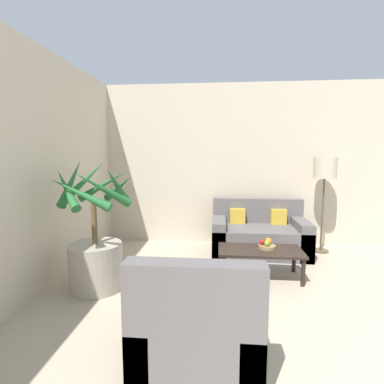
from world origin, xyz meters
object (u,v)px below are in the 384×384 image
sofa_loveseat (259,235)px  orange_fruit (268,241)px  apple_green (267,243)px  armchair (198,326)px  fruit_bowl (267,247)px  floor_lamp (325,172)px  ottoman (206,289)px  potted_palm (96,248)px  coffee_table (260,253)px  apple_red (262,242)px

sofa_loveseat → orange_fruit: bearing=-89.7°
apple_green → orange_fruit: size_ratio=0.83×
sofa_loveseat → apple_green: bearing=-91.6°
apple_green → armchair: (-0.74, -1.61, -0.16)m
sofa_loveseat → fruit_bowl: (-0.02, -0.92, 0.10)m
floor_lamp → apple_green: (-1.01, -1.10, -0.82)m
orange_fruit → apple_green: bearing=-110.5°
floor_lamp → ottoman: (-1.73, -1.93, -1.05)m
potted_palm → sofa_loveseat: (2.00, 1.45, -0.19)m
potted_palm → apple_green: size_ratio=22.34×
floor_lamp → orange_fruit: floor_lamp is taller
floor_lamp → ottoman: 2.79m
orange_fruit → armchair: bearing=-114.5°
sofa_loveseat → orange_fruit: size_ratio=17.84×
potted_palm → ottoman: potted_palm is taller
coffee_table → potted_palm: bearing=-165.4°
coffee_table → ottoman: ottoman is taller
apple_green → armchair: bearing=-114.7°
sofa_loveseat → floor_lamp: bearing=8.5°
coffee_table → apple_red: size_ratio=14.60×
sofa_loveseat → orange_fruit: sofa_loveseat is taller
apple_green → orange_fruit: orange_fruit is taller
potted_palm → apple_red: potted_palm is taller
sofa_loveseat → armchair: bearing=-106.6°
orange_fruit → potted_palm: bearing=-163.9°
apple_green → orange_fruit: 0.09m
sofa_loveseat → ottoman: sofa_loveseat is taller
potted_palm → sofa_loveseat: potted_palm is taller
orange_fruit → floor_lamp: bearing=46.0°
potted_palm → armchair: 1.67m
potted_palm → sofa_loveseat: bearing=35.9°
fruit_bowl → ottoman: 1.14m
potted_palm → fruit_bowl: potted_palm is taller
apple_green → potted_palm: bearing=-165.8°
apple_red → armchair: armchair is taller
floor_lamp → orange_fruit: (-0.98, -1.02, -0.82)m
potted_palm → apple_red: bearing=16.1°
apple_red → apple_green: apple_red is taller
sofa_loveseat → potted_palm: bearing=-144.1°
coffee_table → apple_green: size_ratio=15.35×
floor_lamp → sofa_loveseat: bearing=-171.5°
coffee_table → armchair: size_ratio=1.17×
fruit_bowl → coffee_table: bearing=-156.7°
armchair → ottoman: (0.02, 0.77, -0.07)m
coffee_table → orange_fruit: size_ratio=12.77×
potted_palm → armchair: bearing=-41.8°
ottoman → apple_green: bearing=49.3°
coffee_table → orange_fruit: 0.19m
apple_red → orange_fruit: size_ratio=0.87×
apple_red → coffee_table: bearing=-116.5°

